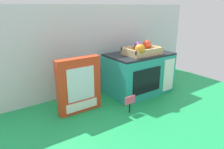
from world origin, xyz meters
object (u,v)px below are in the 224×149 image
Objects in this scene: food_groups_crate at (142,50)px; cookie_set_box at (79,85)px; loose_toy_apple at (170,80)px; toy_microwave at (139,73)px; price_sign at (130,102)px.

food_groups_crate is 0.75× the size of cookie_set_box.
cookie_set_box is at bearing 179.27° from loose_toy_apple.
toy_microwave is 0.17m from food_groups_crate.
food_groups_crate is 3.83× the size of loose_toy_apple.
food_groups_crate is 2.34× the size of price_sign.
loose_toy_apple is (0.76, -0.01, -0.13)m from cookie_set_box.
food_groups_crate is at bearing 178.23° from loose_toy_apple.
cookie_set_box is 3.12× the size of price_sign.
cookie_set_box is (-0.46, 0.00, -0.15)m from food_groups_crate.
food_groups_crate reaches higher than price_sign.
food_groups_crate reaches higher than cookie_set_box.
cookie_set_box reaches higher than price_sign.
loose_toy_apple is at bearing 17.65° from price_sign.
food_groups_crate is at bearing -0.06° from cookie_set_box.
price_sign is 0.57m from loose_toy_apple.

